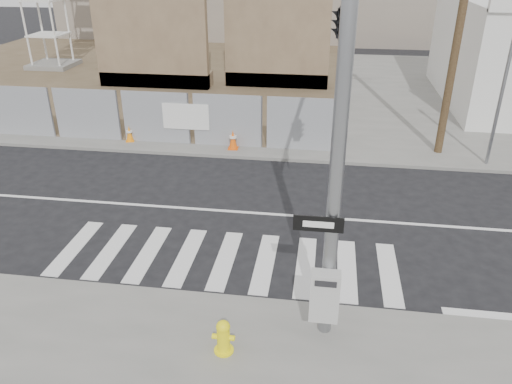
# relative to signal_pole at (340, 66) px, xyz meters

# --- Properties ---
(ground) EXTENTS (100.00, 100.00, 0.00)m
(ground) POSITION_rel_signal_pole_xyz_m (-2.49, 2.05, -4.78)
(ground) COLOR black
(ground) RESTS_ON ground
(sidewalk_far) EXTENTS (50.00, 20.00, 0.12)m
(sidewalk_far) POSITION_rel_signal_pole_xyz_m (-2.49, 16.05, -4.72)
(sidewalk_far) COLOR slate
(sidewalk_far) RESTS_ON ground
(signal_pole) EXTENTS (0.96, 5.87, 7.00)m
(signal_pole) POSITION_rel_signal_pole_xyz_m (0.00, 0.00, 0.00)
(signal_pole) COLOR gray
(signal_pole) RESTS_ON sidewalk_near
(far_signal_pole) EXTENTS (0.16, 0.20, 5.60)m
(far_signal_pole) POSITION_rel_signal_pole_xyz_m (5.51, 6.65, -1.30)
(far_signal_pole) COLOR gray
(far_signal_pole) RESTS_ON sidewalk_far
(chain_link_fence) EXTENTS (24.60, 0.04, 2.00)m
(chain_link_fence) POSITION_rel_signal_pole_xyz_m (-12.49, 7.05, -3.66)
(chain_link_fence) COLOR gray
(chain_link_fence) RESTS_ON sidewalk_far
(concrete_wall_left) EXTENTS (6.00, 1.30, 8.00)m
(concrete_wall_left) POSITION_rel_signal_pole_xyz_m (-9.49, 15.13, -1.40)
(concrete_wall_left) COLOR brown
(concrete_wall_left) RESTS_ON sidewalk_far
(concrete_wall_right) EXTENTS (5.50, 1.30, 8.00)m
(concrete_wall_right) POSITION_rel_signal_pole_xyz_m (-2.99, 16.13, -1.40)
(concrete_wall_right) COLOR brown
(concrete_wall_right) RESTS_ON sidewalk_far
(utility_pole_right) EXTENTS (1.60, 0.28, 10.00)m
(utility_pole_right) POSITION_rel_signal_pole_xyz_m (4.01, 7.55, 0.42)
(utility_pole_right) COLOR #503F25
(utility_pole_right) RESTS_ON sidewalk_far
(fire_hydrant) EXTENTS (0.44, 0.39, 0.71)m
(fire_hydrant) POSITION_rel_signal_pole_xyz_m (-1.87, -3.65, -4.31)
(fire_hydrant) COLOR yellow
(fire_hydrant) RESTS_ON sidewalk_near
(traffic_cone_c) EXTENTS (0.39, 0.39, 0.62)m
(traffic_cone_c) POSITION_rel_signal_pole_xyz_m (-7.82, 6.98, -4.36)
(traffic_cone_c) COLOR orange
(traffic_cone_c) RESTS_ON sidewalk_far
(traffic_cone_d) EXTENTS (0.39, 0.39, 0.73)m
(traffic_cone_d) POSITION_rel_signal_pole_xyz_m (-3.64, 6.76, -4.30)
(traffic_cone_d) COLOR #ED570C
(traffic_cone_d) RESTS_ON sidewalk_far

